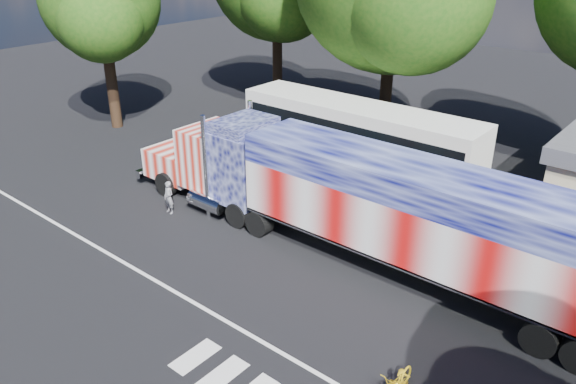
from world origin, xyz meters
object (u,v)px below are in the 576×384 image
Objects in this scene: coach_bus at (357,140)px; bicycle at (397,382)px; woman at (169,197)px; semi_truck at (358,200)px; tree_w_a at (101,1)px.

coach_bus reaches higher than bicycle.
woman is at bearing 166.28° from bicycle.
semi_truck is 14.56× the size of woman.
coach_bus is at bearing 68.09° from woman.
woman is at bearing -25.14° from tree_w_a.
coach_bus reaches higher than woman.
coach_bus is 10.09m from woman.
bicycle is at bearing -47.49° from semi_truck.
semi_truck reaches higher than woman.
semi_truck is 7.67m from bicycle.
semi_truck is at bearing 17.32° from woman.
bicycle is (13.62, -3.18, -0.33)m from woman.
tree_w_a is (-16.50, -3.32, 5.97)m from coach_bus.
coach_bus is 1.13× the size of tree_w_a.
woman is 13.99m from bicycle.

